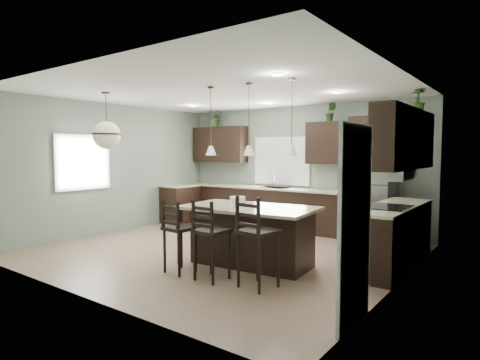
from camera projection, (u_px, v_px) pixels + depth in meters
name	position (u px, v px, depth m)	size (l,w,h in m)	color
ground	(222.00, 251.00, 7.11)	(6.00, 6.00, 0.00)	#9E8466
pantry_door	(355.00, 225.00, 4.03)	(0.04, 0.82, 2.04)	white
window_back	(282.00, 161.00, 9.43)	(1.35, 0.02, 1.00)	white
window_left	(83.00, 162.00, 8.12)	(0.02, 1.10, 1.00)	white
left_return_cabs	(181.00, 204.00, 10.04)	(0.60, 0.90, 0.90)	black
left_return_countertop	(181.00, 186.00, 9.99)	(0.66, 0.96, 0.04)	#C3B293
back_lower_cabs	(259.00, 207.00, 9.54)	(4.20, 0.60, 0.90)	black
back_countertop	(258.00, 187.00, 9.50)	(4.20, 0.66, 0.04)	#C3B293
sink_inset	(275.00, 188.00, 9.23)	(0.70, 0.45, 0.01)	gray
faucet	(274.00, 182.00, 9.19)	(0.02, 0.02, 0.28)	silver
back_upper_left	(220.00, 145.00, 10.31)	(1.55, 0.34, 0.90)	black
back_upper_right	(327.00, 143.00, 8.57)	(0.85, 0.34, 0.90)	black
fridge_header	(376.00, 127.00, 7.93)	(1.05, 0.34, 0.45)	black
right_lower_cabs	(394.00, 237.00, 6.18)	(0.60, 2.35, 0.90)	black
right_countertop	(393.00, 207.00, 6.16)	(0.66, 2.35, 0.04)	#C3B293
cooktop	(388.00, 207.00, 5.94)	(0.58, 0.75, 0.02)	black
wall_oven_front	(368.00, 237.00, 6.14)	(0.01, 0.72, 0.60)	gray
right_upper_cabs	(405.00, 139.00, 6.00)	(0.34, 2.35, 0.90)	black
microwave	(396.00, 166.00, 5.83)	(0.40, 0.75, 0.40)	gray
refrigerator	(370.00, 194.00, 7.87)	(0.90, 0.74, 1.85)	gray
kitchen_island	(249.00, 236.00, 6.17)	(2.03, 1.15, 0.92)	black
serving_dish	(238.00, 201.00, 6.23)	(0.24, 0.24, 0.14)	white
bar_stool_left	(180.00, 236.00, 5.82)	(0.40, 0.40, 1.07)	black
bar_stool_center	(212.00, 240.00, 5.48)	(0.41, 0.41, 1.12)	black
bar_stool_right	(258.00, 242.00, 5.16)	(0.45, 0.45, 1.21)	black
pendant_left	(211.00, 121.00, 6.40)	(0.17, 0.17, 1.10)	silver
pendant_center	(249.00, 119.00, 6.04)	(0.17, 0.17, 1.10)	silver
pendant_right	(292.00, 117.00, 5.68)	(0.17, 0.17, 1.10)	white
chandelier	(106.00, 121.00, 7.00)	(0.53, 0.53, 0.99)	#F8ECCB
plant_back_left	(215.00, 119.00, 10.32)	(0.39, 0.34, 0.44)	#2E5123
plant_back_right	(331.00, 112.00, 8.44)	(0.22, 0.18, 0.40)	#264C21
plant_right_wall	(418.00, 100.00, 6.63)	(0.24, 0.24, 0.43)	#294D22
room_shell	(222.00, 155.00, 6.99)	(6.00, 6.00, 6.00)	slate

